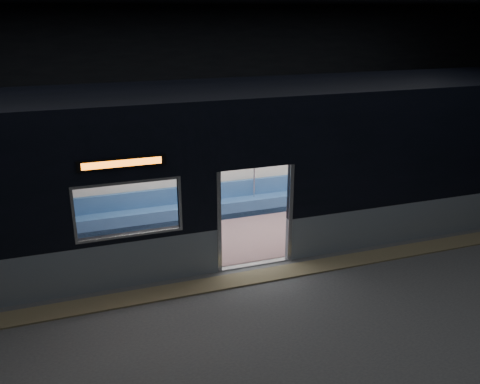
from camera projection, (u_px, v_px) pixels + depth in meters
station_floor at (275, 290)px, 9.29m from camera, size 24.00×14.00×0.01m
station_envelope at (280, 88)px, 8.05m from camera, size 24.00×14.00×5.00m
tactile_strip at (264, 276)px, 9.77m from camera, size 22.80×0.50×0.03m
metro_car at (231, 157)px, 10.92m from camera, size 18.00×3.04×3.35m
passenger at (350, 173)px, 13.26m from camera, size 0.43×0.73×1.44m
handbag at (353, 181)px, 13.08m from camera, size 0.31×0.28×0.14m
transit_map at (391, 142)px, 13.76m from camera, size 0.97×0.03×0.63m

